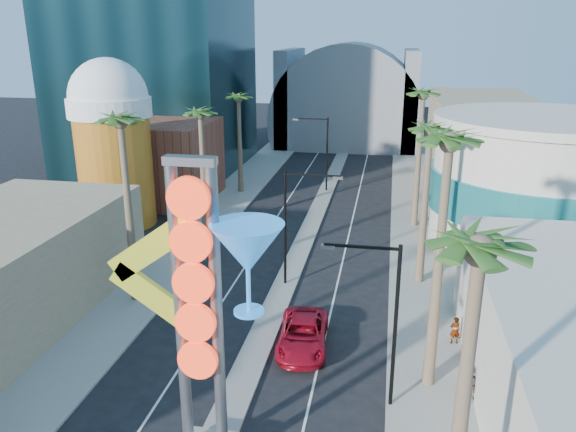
% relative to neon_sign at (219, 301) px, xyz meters
% --- Properties ---
extents(sidewalk_west, '(5.00, 100.00, 0.15)m').
position_rel_neon_sign_xyz_m(sidewalk_west, '(-10.32, 32.04, -7.23)').
color(sidewalk_west, gray).
rests_on(sidewalk_west, ground).
extents(sidewalk_east, '(5.00, 100.00, 0.15)m').
position_rel_neon_sign_xyz_m(sidewalk_east, '(8.68, 32.04, -7.23)').
color(sidewalk_east, gray).
rests_on(sidewalk_east, ground).
extents(median, '(1.60, 84.00, 0.15)m').
position_rel_neon_sign_xyz_m(median, '(-0.82, 35.04, -7.23)').
color(median, gray).
rests_on(median, ground).
extents(brick_filler_west, '(10.00, 10.00, 8.00)m').
position_rel_neon_sign_xyz_m(brick_filler_west, '(-16.82, 35.04, -3.31)').
color(brick_filler_west, brown).
rests_on(brick_filler_west, ground).
extents(filler_east, '(10.00, 20.00, 10.00)m').
position_rel_neon_sign_xyz_m(filler_east, '(15.18, 45.04, -2.31)').
color(filler_east, '#91815D').
rests_on(filler_east, ground).
extents(beer_mug, '(7.00, 7.00, 14.50)m').
position_rel_neon_sign_xyz_m(beer_mug, '(-17.82, 27.04, 0.54)').
color(beer_mug, '#AB6716').
rests_on(beer_mug, ground).
extents(turquoise_building, '(16.60, 16.60, 10.60)m').
position_rel_neon_sign_xyz_m(turquoise_building, '(17.18, 27.04, -2.06)').
color(turquoise_building, beige).
rests_on(turquoise_building, ground).
extents(canopy, '(22.00, 16.00, 22.00)m').
position_rel_neon_sign_xyz_m(canopy, '(-0.82, 69.04, -3.00)').
color(canopy, slate).
rests_on(canopy, ground).
extents(neon_sign, '(6.53, 2.60, 12.55)m').
position_rel_neon_sign_xyz_m(neon_sign, '(0.00, 0.00, 0.00)').
color(neon_sign, gray).
rests_on(neon_sign, ground).
extents(streetlight_0, '(3.79, 0.25, 8.00)m').
position_rel_neon_sign_xyz_m(streetlight_0, '(-0.27, 17.04, -2.43)').
color(streetlight_0, black).
rests_on(streetlight_0, ground).
extents(streetlight_1, '(3.79, 0.25, 8.00)m').
position_rel_neon_sign_xyz_m(streetlight_1, '(-1.36, 41.04, -2.43)').
color(streetlight_1, black).
rests_on(streetlight_1, ground).
extents(streetlight_2, '(3.45, 0.25, 8.00)m').
position_rel_neon_sign_xyz_m(streetlight_2, '(5.91, 5.04, -2.47)').
color(streetlight_2, black).
rests_on(streetlight_2, ground).
extents(palm_1, '(2.40, 2.40, 12.70)m').
position_rel_neon_sign_xyz_m(palm_1, '(-9.82, 13.04, 3.52)').
color(palm_1, brown).
rests_on(palm_1, ground).
extents(palm_2, '(2.40, 2.40, 11.20)m').
position_rel_neon_sign_xyz_m(palm_2, '(-9.82, 27.04, 2.17)').
color(palm_2, brown).
rests_on(palm_2, ground).
extents(palm_3, '(2.40, 2.40, 11.20)m').
position_rel_neon_sign_xyz_m(palm_3, '(-9.82, 39.04, 2.17)').
color(palm_3, brown).
rests_on(palm_3, ground).
extents(palm_4, '(2.40, 2.40, 12.20)m').
position_rel_neon_sign_xyz_m(palm_4, '(8.18, -2.96, 3.07)').
color(palm_4, brown).
rests_on(palm_4, ground).
extents(palm_5, '(2.40, 2.40, 13.20)m').
position_rel_neon_sign_xyz_m(palm_5, '(8.18, 7.04, 3.96)').
color(palm_5, brown).
rests_on(palm_5, ground).
extents(palm_6, '(2.40, 2.40, 11.70)m').
position_rel_neon_sign_xyz_m(palm_6, '(8.18, 19.04, 2.62)').
color(palm_6, brown).
rests_on(palm_6, ground).
extents(palm_7, '(2.40, 2.40, 12.70)m').
position_rel_neon_sign_xyz_m(palm_7, '(8.18, 31.04, 3.52)').
color(palm_7, brown).
rests_on(palm_7, ground).
extents(red_pickup, '(3.01, 5.80, 1.56)m').
position_rel_neon_sign_xyz_m(red_pickup, '(1.61, 9.39, -6.53)').
color(red_pickup, '#AB0D20').
rests_on(red_pickup, ground).
extents(pedestrian_a, '(0.65, 0.50, 1.60)m').
position_rel_neon_sign_xyz_m(pedestrian_a, '(9.77, 11.04, -6.36)').
color(pedestrian_a, gray).
rests_on(pedestrian_a, sidewalk_east).
extents(pedestrian_b, '(0.89, 0.72, 1.70)m').
position_rel_neon_sign_xyz_m(pedestrian_b, '(9.90, 6.01, -6.30)').
color(pedestrian_b, gray).
rests_on(pedestrian_b, sidewalk_east).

